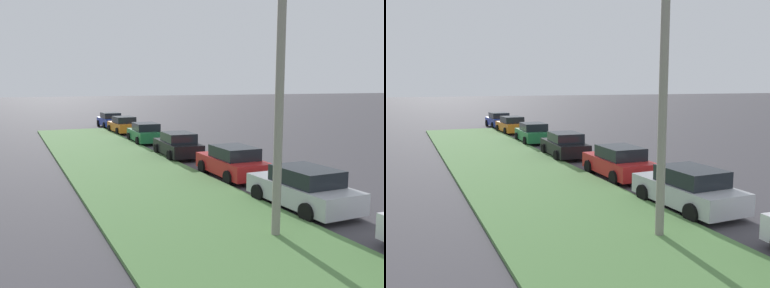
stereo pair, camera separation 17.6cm
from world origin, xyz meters
TOP-DOWN VIEW (x-y plane):
  - grass_median at (10.00, 8.27)m, footprint 60.00×6.00m
  - parked_car_silver at (11.22, 4.38)m, footprint 4.35×2.12m
  - parked_car_red at (16.54, 4.22)m, footprint 4.32×2.06m
  - parked_car_black at (22.70, 4.51)m, footprint 4.39×2.19m
  - parked_car_green at (29.35, 4.44)m, footprint 4.37×2.16m
  - parked_car_orange at (36.09, 4.36)m, footprint 4.35×2.12m
  - parked_car_blue at (41.60, 4.30)m, footprint 4.33×2.07m
  - streetlight at (9.25, 6.54)m, footprint 0.86×2.85m

SIDE VIEW (x-z plane):
  - grass_median at x=10.00m, z-range 0.00..0.12m
  - parked_car_silver at x=11.22m, z-range -0.02..1.45m
  - parked_car_red at x=16.54m, z-range -0.02..1.45m
  - parked_car_black at x=22.70m, z-range -0.02..1.45m
  - parked_car_green at x=29.35m, z-range -0.02..1.45m
  - parked_car_orange at x=36.09m, z-range -0.02..1.45m
  - parked_car_blue at x=41.60m, z-range -0.02..1.45m
  - streetlight at x=9.25m, z-range 0.64..8.14m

